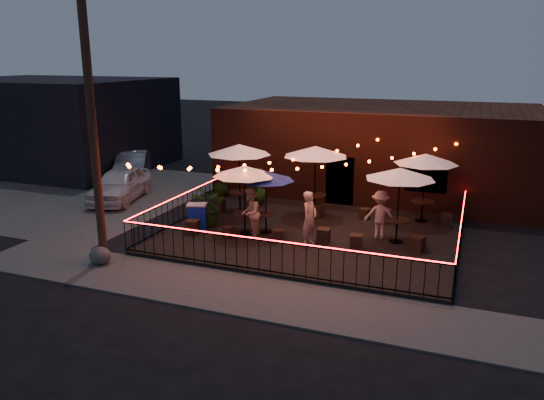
{
  "coord_description": "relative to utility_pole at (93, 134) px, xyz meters",
  "views": [
    {
      "loc": [
        5.18,
        -15.25,
        6.23
      ],
      "look_at": [
        -1.44,
        1.85,
        1.25
      ],
      "focal_mm": 35.0,
      "sensor_mm": 36.0,
      "label": 1
    }
  ],
  "objects": [
    {
      "name": "car_white",
      "position": [
        -4.01,
        6.26,
        -3.27
      ],
      "size": [
        2.78,
        4.61,
        1.47
      ],
      "primitive_type": "imported",
      "rotation": [
        0.0,
        0.0,
        0.26
      ],
      "color": "white",
      "rests_on": "ground"
    },
    {
      "name": "patron_c",
      "position": [
        7.76,
        4.89,
        -3.01
      ],
      "size": [
        1.16,
        0.76,
        1.68
      ],
      "primitive_type": "imported",
      "rotation": [
        0.0,
        0.0,
        3.27
      ],
      "color": "tan",
      "rests_on": "patio"
    },
    {
      "name": "cooler",
      "position": [
        1.38,
        3.57,
        -3.38
      ],
      "size": [
        0.84,
        0.72,
        0.93
      ],
      "rotation": [
        0.0,
        0.0,
        0.37
      ],
      "color": "#0D28B5",
      "rests_on": "patio"
    },
    {
      "name": "bistro_chair_3",
      "position": [
        2.56,
        5.81,
        -3.65
      ],
      "size": [
        0.41,
        0.41,
        0.41
      ],
      "primitive_type": "cube",
      "rotation": [
        0.0,
        0.0,
        3.38
      ],
      "color": "black",
      "rests_on": "patio"
    },
    {
      "name": "potted_shrub_c",
      "position": [
        2.1,
        7.39,
        -3.09
      ],
      "size": [
        1.01,
        1.01,
        1.51
      ],
      "primitive_type": "imported",
      "rotation": [
        0.0,
        0.0,
        0.21
      ],
      "color": "#124013",
      "rests_on": "patio"
    },
    {
      "name": "potted_shrub_a",
      "position": [
        1.63,
        4.07,
        -3.11
      ],
      "size": [
        1.65,
        1.54,
        1.49
      ],
      "primitive_type": "imported",
      "rotation": [
        0.0,
        0.0,
        -0.34
      ],
      "color": "#163511",
      "rests_on": "patio"
    },
    {
      "name": "festoon_lights",
      "position": [
        4.39,
        4.3,
        -1.48
      ],
      "size": [
        10.02,
        8.72,
        1.32
      ],
      "color": "#F02B00",
      "rests_on": "ground"
    },
    {
      "name": "bistro_chair_7",
      "position": [
        6.85,
        6.91,
        -3.64
      ],
      "size": [
        0.41,
        0.41,
        0.42
      ],
      "primitive_type": "cube",
      "rotation": [
        0.0,
        0.0,
        2.97
      ],
      "color": "black",
      "rests_on": "patio"
    },
    {
      "name": "cafe_table_1",
      "position": [
        1.98,
        5.99,
        -1.32
      ],
      "size": [
        2.97,
        2.97,
        2.77
      ],
      "rotation": [
        0.0,
        0.0,
        0.21
      ],
      "color": "black",
      "rests_on": "patio"
    },
    {
      "name": "fence_right",
      "position": [
        10.4,
        4.6,
        -3.34
      ],
      "size": [
        0.04,
        8.0,
        1.04
      ],
      "rotation": [
        0.0,
        0.0,
        1.57
      ],
      "color": "black",
      "rests_on": "patio"
    },
    {
      "name": "bistro_chair_8",
      "position": [
        7.27,
        3.52,
        -3.61
      ],
      "size": [
        0.48,
        0.48,
        0.49
      ],
      "primitive_type": "cube",
      "rotation": [
        0.0,
        0.0,
        0.17
      ],
      "color": "black",
      "rests_on": "patio"
    },
    {
      "name": "bistro_chair_11",
      "position": [
        9.84,
        7.15,
        -3.62
      ],
      "size": [
        0.43,
        0.43,
        0.46
      ],
      "primitive_type": "cube",
      "rotation": [
        0.0,
        0.0,
        3.25
      ],
      "color": "black",
      "rests_on": "patio"
    },
    {
      "name": "sidewalk",
      "position": [
        5.4,
        -0.65,
        -3.98
      ],
      "size": [
        18.0,
        2.5,
        0.05
      ],
      "primitive_type": "cube",
      "color": "#3C3B38",
      "rests_on": "ground"
    },
    {
      "name": "patron_b",
      "position": [
        3.61,
        3.29,
        -2.95
      ],
      "size": [
        0.82,
        0.98,
        1.8
      ],
      "primitive_type": "imported",
      "rotation": [
        0.0,
        0.0,
        -1.4
      ],
      "color": "#D6B587",
      "rests_on": "patio"
    },
    {
      "name": "cafe_table_3",
      "position": [
        4.9,
        6.63,
        -1.32
      ],
      "size": [
        2.83,
        2.83,
        2.77
      ],
      "rotation": [
        0.0,
        0.0,
        -0.13
      ],
      "color": "black",
      "rests_on": "patio"
    },
    {
      "name": "ground",
      "position": [
        5.4,
        2.6,
        -4.0
      ],
      "size": [
        110.0,
        110.0,
        0.0
      ],
      "primitive_type": "plane",
      "color": "black",
      "rests_on": "ground"
    },
    {
      "name": "bistro_chair_1",
      "position": [
        2.9,
        3.03,
        -3.65
      ],
      "size": [
        0.42,
        0.42,
        0.41
      ],
      "primitive_type": "cube",
      "rotation": [
        0.0,
        0.0,
        2.89
      ],
      "color": "black",
      "rests_on": "patio"
    },
    {
      "name": "bistro_chair_2",
      "position": [
        1.13,
        5.8,
        -3.61
      ],
      "size": [
        0.43,
        0.43,
        0.49
      ],
      "primitive_type": "cube",
      "rotation": [
        0.0,
        0.0,
        -0.06
      ],
      "color": "black",
      "rests_on": "patio"
    },
    {
      "name": "cafe_table_4",
      "position": [
        8.37,
        4.68,
        -1.51
      ],
      "size": [
        2.63,
        2.63,
        2.56
      ],
      "rotation": [
        0.0,
        0.0,
        -0.14
      ],
      "color": "black",
      "rests_on": "patio"
    },
    {
      "name": "fence_front",
      "position": [
        5.4,
        0.6,
        -3.34
      ],
      "size": [
        10.0,
        0.04,
        1.04
      ],
      "color": "black",
      "rests_on": "patio"
    },
    {
      "name": "cafe_table_2",
      "position": [
        3.89,
        4.03,
        -1.81
      ],
      "size": [
        2.33,
        2.33,
        2.23
      ],
      "rotation": [
        0.0,
        0.0,
        0.16
      ],
      "color": "black",
      "rests_on": "patio"
    },
    {
      "name": "patio",
      "position": [
        5.4,
        4.6,
        -3.92
      ],
      "size": [
        10.0,
        8.0,
        0.15
      ],
      "primitive_type": "cube",
      "color": "black",
      "rests_on": "ground"
    },
    {
      "name": "potted_shrub_b",
      "position": [
        1.17,
        5.84,
        -3.22
      ],
      "size": [
        0.74,
        0.61,
        1.27
      ],
      "primitive_type": "imported",
      "rotation": [
        0.0,
        0.0,
        -0.07
      ],
      "color": "#163E11",
      "rests_on": "patio"
    },
    {
      "name": "cafe_table_0",
      "position": [
        3.23,
        3.68,
        -1.62
      ],
      "size": [
        2.65,
        2.65,
        2.44
      ],
      "rotation": [
        0.0,
        0.0,
        -0.22
      ],
      "color": "black",
      "rests_on": "patio"
    },
    {
      "name": "bistro_chair_0",
      "position": [
        1.54,
        2.93,
        -3.6
      ],
      "size": [
        0.49,
        0.49,
        0.5
      ],
      "primitive_type": "cube",
      "rotation": [
        0.0,
        0.0,
        0.16
      ],
      "color": "black",
      "rests_on": "patio"
    },
    {
      "name": "bistro_chair_9",
      "position": [
        9.14,
        4.05,
        -3.6
      ],
      "size": [
        0.53,
        0.53,
        0.5
      ],
      "primitive_type": "cube",
      "rotation": [
        0.0,
        0.0,
        2.84
      ],
      "color": "black",
      "rests_on": "patio"
    },
    {
      "name": "fence_left",
      "position": [
        0.4,
        4.6,
        -3.34
      ],
      "size": [
        0.04,
        8.0,
        1.04
      ],
      "rotation": [
        0.0,
        0.0,
        1.57
      ],
      "color": "black",
      "rests_on": "patio"
    },
    {
      "name": "car_silver",
      "position": [
        -6.1,
        10.12,
        -3.29
      ],
      "size": [
        3.41,
        4.53,
        1.43
      ],
      "primitive_type": "imported",
      "rotation": [
        0.0,
        0.0,
        0.5
      ],
      "color": "#A2A1AA",
      "rests_on": "ground"
    },
    {
      "name": "cafe_table_5",
      "position": [
        8.93,
        7.4,
        -1.47
      ],
      "size": [
        2.38,
        2.38,
        2.61
      ],
      "rotation": [
        0.0,
        0.0,
        -0.0
      ],
      "color": "black",
      "rests_on": "patio"
    },
    {
      "name": "utility_pole",
      "position": [
        0.0,
        0.0,
        0.0
      ],
      "size": [
        0.26,
        0.26,
        8.0
      ],
      "primitive_type": "cylinder",
      "color": "#352315",
      "rests_on": "ground"
    },
    {
      "name": "patron_a",
      "position": [
        5.7,
        3.38,
        -2.94
      ],
      "size": [
        0.57,
        0.75,
        1.82
      ],
      "primitive_type": "imported",
      "rotation": [
        0.0,
        0.0,
        1.35
      ],
      "color": "tan",
      "rests_on": "patio"
    },
    {
      "name": "background_building",
      "position": [
        -12.6,
        11.6,
        -1.5
      ],
      "size": [
        12.0,
        9.0,
        5.0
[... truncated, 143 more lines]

